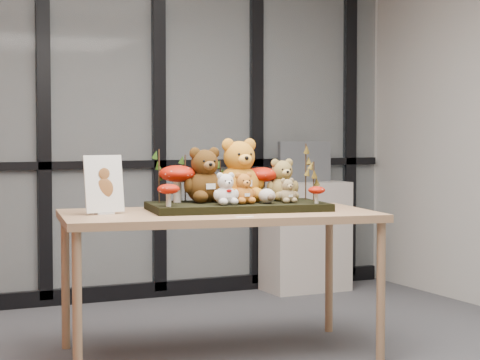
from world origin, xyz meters
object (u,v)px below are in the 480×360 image
bear_brown_medium (204,172)px  bear_small_yellow (243,187)px  bear_beige_small (287,189)px  plush_cream_hedgehog (267,195)px  mushroom_front_left (169,194)px  display_table (218,223)px  mushroom_front_right (317,194)px  bear_pooh_yellow (239,167)px  monitor (305,162)px  sign_holder (104,186)px  diorama_tray (237,206)px  bear_white_bow (226,187)px  mushroom_back_right (262,182)px  cabinet (305,236)px  bear_tan_back (282,178)px  mushroom_back_left (177,182)px

bear_brown_medium → bear_small_yellow: 0.27m
bear_beige_small → plush_cream_hedgehog: bearing=-172.3°
mushroom_front_left → display_table: bearing=6.5°
plush_cream_hedgehog → mushroom_front_right: mushroom_front_right is taller
display_table → bear_pooh_yellow: bearing=43.5°
mushroom_front_right → monitor: 2.08m
bear_pooh_yellow → plush_cream_hedgehog: bearing=-60.8°
plush_cream_hedgehog → sign_holder: (-0.91, 0.21, 0.06)m
display_table → bear_beige_small: bearing=-3.3°
bear_pooh_yellow → bear_brown_medium: size_ratio=1.16×
diorama_tray → bear_brown_medium: bear_brown_medium is taller
bear_small_yellow → monitor: bearing=60.8°
bear_beige_small → bear_small_yellow: bearing=179.1°
bear_white_bow → mushroom_front_left: size_ratio=1.46×
mushroom_back_right → cabinet: 1.95m
bear_tan_back → mushroom_front_left: size_ratio=2.01×
mushroom_front_right → cabinet: (0.95, 1.83, -0.49)m
bear_small_yellow → mushroom_back_left: mushroom_back_left is taller
diorama_tray → cabinet: (1.34, 1.59, -0.41)m
display_table → mushroom_front_left: bearing=-164.2°
monitor → sign_holder: bearing=-144.4°
diorama_tray → monitor: monitor is taller
display_table → bear_beige_small: size_ratio=11.87×
bear_brown_medium → cabinet: bearing=53.5°
bear_white_bow → mushroom_front_right: 0.54m
bear_tan_back → mushroom_front_right: 0.31m
bear_pooh_yellow → mushroom_front_right: bear_pooh_yellow is taller
display_table → bear_beige_small: (0.40, -0.09, 0.19)m
display_table → mushroom_front_left: (-0.32, -0.04, 0.18)m
mushroom_front_left → cabinet: 2.51m
diorama_tray → sign_holder: size_ratio=3.11×
bear_pooh_yellow → cabinet: size_ratio=0.46×
bear_small_yellow → plush_cream_hedgehog: size_ratio=2.07×
diorama_tray → bear_tan_back: 0.36m
mushroom_back_left → bear_white_bow: bearing=-57.1°
bear_tan_back → bear_beige_small: 0.20m
bear_white_bow → mushroom_front_right: (0.52, -0.13, -0.05)m
plush_cream_hedgehog → bear_pooh_yellow: bearing=119.2°
bear_tan_back → sign_holder: bearing=-172.7°
mushroom_front_right → sign_holder: sign_holder is taller
diorama_tray → mushroom_front_left: size_ratio=7.37×
bear_white_bow → plush_cream_hedgehog: bearing=4.5°
cabinet → bear_white_bow: bearing=-130.9°
display_table → monitor: size_ratio=4.06×
display_table → bear_tan_back: bear_tan_back is taller
bear_white_bow → monitor: size_ratio=0.43×
bear_beige_small → monitor: (1.08, 1.74, 0.10)m
mushroom_back_right → cabinet: mushroom_back_right is taller
mushroom_back_left → sign_holder: size_ratio=0.73×
mushroom_front_left → bear_white_bow: bearing=-5.0°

